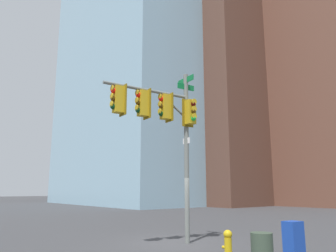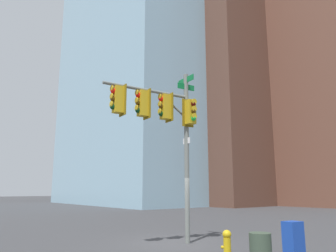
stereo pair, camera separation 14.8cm
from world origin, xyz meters
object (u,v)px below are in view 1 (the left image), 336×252
object	(u,v)px
fire_hydrant	(228,244)
litter_bin	(262,252)
signal_pole_assembly	(164,117)
newspaper_box	(294,238)

from	to	relation	value
fire_hydrant	litter_bin	world-z (taller)	litter_bin
fire_hydrant	signal_pole_assembly	bearing A→B (deg)	-1.67
signal_pole_assembly	fire_hydrant	size ratio (longest dim) A/B	7.89
signal_pole_assembly	fire_hydrant	distance (m)	5.41
fire_hydrant	newspaper_box	size ratio (longest dim) A/B	0.83
newspaper_box	litter_bin	bearing A→B (deg)	109.99
fire_hydrant	litter_bin	size ratio (longest dim) A/B	0.92
signal_pole_assembly	newspaper_box	size ratio (longest dim) A/B	6.54
newspaper_box	signal_pole_assembly	bearing A→B (deg)	34.48
signal_pole_assembly	litter_bin	size ratio (longest dim) A/B	7.23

